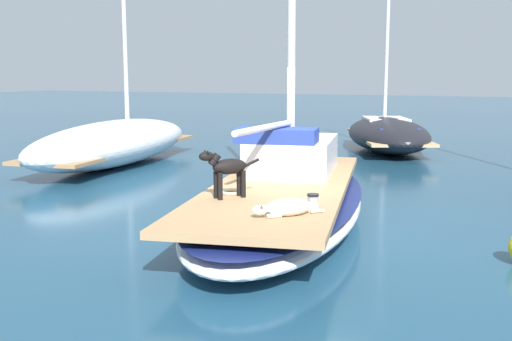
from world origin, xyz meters
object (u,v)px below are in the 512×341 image
object	(u,v)px
moored_boat_port_side	(115,142)
dog_black	(227,168)
moored_boat_far_astern	(388,133)
sailboat_main	(281,203)
dog_white	(286,207)
coiled_rope	(232,192)
deck_winch	(313,202)

from	to	relation	value
moored_boat_port_side	dog_black	bearing A→B (deg)	-42.51
moored_boat_far_astern	dog_black	bearing A→B (deg)	-89.08
moored_boat_far_astern	moored_boat_port_side	size ratio (longest dim) A/B	0.80
sailboat_main	moored_boat_port_side	xyz separation A→B (m)	(-6.42, 4.24, 0.26)
dog_black	dog_white	bearing A→B (deg)	-31.01
dog_black	coiled_rope	xyz separation A→B (m)	(-0.08, 0.32, -0.40)
sailboat_main	deck_winch	world-z (taller)	deck_winch
sailboat_main	moored_boat_far_astern	xyz separation A→B (m)	(-0.45, 10.10, 0.21)
moored_boat_port_side	deck_winch	bearing A→B (deg)	-38.05
sailboat_main	dog_white	bearing A→B (deg)	-67.11
sailboat_main	dog_black	world-z (taller)	dog_black
dog_white	moored_boat_far_astern	distance (m)	12.27
sailboat_main	coiled_rope	xyz separation A→B (m)	(-0.35, -1.09, 0.35)
coiled_rope	moored_boat_far_astern	bearing A→B (deg)	90.54
deck_winch	coiled_rope	size ratio (longest dim) A/B	0.65
dog_black	moored_boat_far_astern	bearing A→B (deg)	90.92
coiled_rope	moored_boat_port_side	bearing A→B (deg)	138.76
dog_black	moored_boat_far_astern	size ratio (longest dim) A/B	0.13
deck_winch	coiled_rope	xyz separation A→B (m)	(-1.42, 0.54, -0.08)
coiled_rope	moored_boat_port_side	size ratio (longest dim) A/B	0.04
coiled_rope	moored_boat_port_side	world-z (taller)	moored_boat_port_side
dog_white	coiled_rope	size ratio (longest dim) A/B	2.30
moored_boat_port_side	sailboat_main	bearing A→B (deg)	-33.42
sailboat_main	dog_black	xyz separation A→B (m)	(-0.27, -1.41, 0.75)
deck_winch	coiled_rope	world-z (taller)	deck_winch
coiled_rope	moored_boat_far_astern	distance (m)	11.19
dog_white	sailboat_main	bearing A→B (deg)	112.89
dog_black	moored_boat_port_side	bearing A→B (deg)	137.49
dog_white	moored_boat_port_side	distance (m)	9.68
dog_white	deck_winch	world-z (taller)	dog_white
deck_winch	coiled_rope	bearing A→B (deg)	159.08
moored_boat_far_astern	moored_boat_port_side	xyz separation A→B (m)	(-5.97, -5.86, 0.05)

